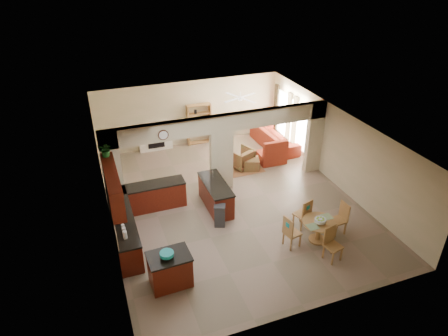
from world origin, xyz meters
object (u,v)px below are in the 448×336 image
object	(u,v)px
sofa	(274,138)
armchair	(241,158)
kitchen_island	(170,270)
dining_table	(319,228)

from	to	relation	value
sofa	armchair	world-z (taller)	sofa
kitchen_island	dining_table	xyz separation A→B (m)	(4.50, 0.19, -0.00)
dining_table	sofa	world-z (taller)	sofa
sofa	armchair	bearing A→B (deg)	117.84
armchair	kitchen_island	bearing A→B (deg)	29.51
kitchen_island	sofa	bearing A→B (deg)	43.82
armchair	sofa	bearing A→B (deg)	-171.92
sofa	armchair	xyz separation A→B (m)	(-2.04, -1.19, -0.01)
dining_table	armchair	distance (m)	5.01
dining_table	sofa	distance (m)	6.39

